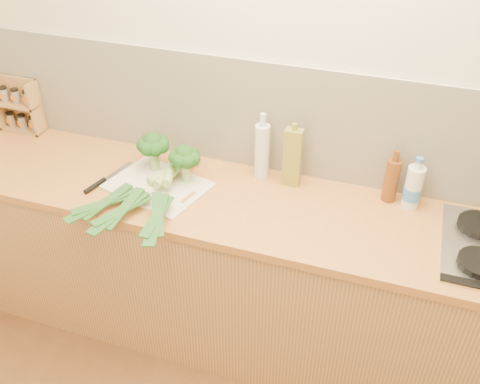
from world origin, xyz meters
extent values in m
plane|color=beige|center=(0.00, 1.50, 1.30)|extent=(3.50, 0.00, 3.50)
cube|color=silver|center=(0.00, 1.49, 1.17)|extent=(3.20, 0.02, 0.54)
cube|color=tan|center=(0.00, 1.20, 0.43)|extent=(3.20, 0.60, 0.86)
cube|color=#C47C39|center=(0.00, 1.20, 0.88)|extent=(3.20, 0.62, 0.04)
cylinder|color=black|center=(0.87, 1.08, 0.93)|extent=(0.17, 0.17, 0.03)
cylinder|color=black|center=(0.87, 1.32, 0.93)|extent=(0.17, 0.17, 0.03)
cube|color=beige|center=(-0.53, 1.17, 0.91)|extent=(0.50, 0.42, 0.01)
cylinder|color=#95B86B|center=(-0.59, 1.29, 0.96)|extent=(0.04, 0.04, 0.09)
sphere|color=#113D10|center=(-0.59, 1.29, 1.06)|extent=(0.09, 0.09, 0.09)
sphere|color=#113D10|center=(-0.55, 1.29, 1.05)|extent=(0.07, 0.07, 0.07)
sphere|color=#113D10|center=(-0.57, 1.33, 1.05)|extent=(0.07, 0.07, 0.07)
sphere|color=#113D10|center=(-0.60, 1.33, 1.05)|extent=(0.07, 0.07, 0.07)
sphere|color=#113D10|center=(-0.63, 1.31, 1.05)|extent=(0.07, 0.07, 0.07)
sphere|color=#113D10|center=(-0.63, 1.27, 1.05)|extent=(0.07, 0.07, 0.07)
sphere|color=#113D10|center=(-0.60, 1.25, 1.05)|extent=(0.07, 0.07, 0.07)
sphere|color=#113D10|center=(-0.57, 1.26, 1.05)|extent=(0.07, 0.07, 0.07)
cylinder|color=#95B86B|center=(-0.41, 1.25, 0.96)|extent=(0.04, 0.04, 0.08)
sphere|color=#113D10|center=(-0.41, 1.25, 1.05)|extent=(0.09, 0.09, 0.09)
sphere|color=#113D10|center=(-0.37, 1.25, 1.04)|extent=(0.07, 0.07, 0.07)
sphere|color=#113D10|center=(-0.39, 1.28, 1.04)|extent=(0.07, 0.07, 0.07)
sphere|color=#113D10|center=(-0.42, 1.29, 1.04)|extent=(0.07, 0.07, 0.07)
sphere|color=#113D10|center=(-0.45, 1.27, 1.04)|extent=(0.07, 0.07, 0.07)
sphere|color=#113D10|center=(-0.45, 1.23, 1.04)|extent=(0.07, 0.07, 0.07)
sphere|color=#113D10|center=(-0.42, 1.21, 1.04)|extent=(0.07, 0.07, 0.07)
sphere|color=#113D10|center=(-0.39, 1.22, 1.04)|extent=(0.07, 0.07, 0.07)
cylinder|color=white|center=(-0.45, 1.35, 0.94)|extent=(0.10, 0.14, 0.04)
cylinder|color=#8FB45A|center=(-0.52, 1.23, 0.94)|extent=(0.11, 0.17, 0.04)
cube|color=#17431B|center=(-0.67, 0.95, 0.94)|extent=(0.22, 0.26, 0.02)
cube|color=#17431B|center=(-0.68, 0.93, 0.94)|extent=(0.20, 0.32, 0.01)
cube|color=#17431B|center=(-0.66, 0.96, 0.94)|extent=(0.12, 0.28, 0.02)
cylinder|color=white|center=(-0.46, 1.30, 0.95)|extent=(0.06, 0.11, 0.04)
cylinder|color=#8FB45A|center=(-0.49, 1.18, 0.95)|extent=(0.07, 0.14, 0.04)
cube|color=#17431B|center=(-0.56, 0.91, 0.95)|extent=(0.16, 0.29, 0.02)
cube|color=#17431B|center=(-0.56, 0.89, 0.96)|extent=(0.13, 0.34, 0.01)
cube|color=#17431B|center=(-0.55, 0.92, 0.96)|extent=(0.06, 0.28, 0.02)
cylinder|color=white|center=(-0.51, 1.32, 0.97)|extent=(0.07, 0.13, 0.04)
cylinder|color=#8FB45A|center=(-0.47, 1.19, 0.97)|extent=(0.08, 0.16, 0.04)
cube|color=#17431B|center=(-0.39, 0.90, 0.97)|extent=(0.07, 0.30, 0.02)
cube|color=#17431B|center=(-0.38, 0.88, 0.97)|extent=(0.14, 0.34, 0.01)
cube|color=#17431B|center=(-0.39, 0.91, 0.98)|extent=(0.17, 0.27, 0.02)
cube|color=silver|center=(-0.76, 1.23, 0.90)|extent=(0.08, 0.19, 0.00)
cylinder|color=black|center=(-0.80, 1.08, 0.91)|extent=(0.05, 0.13, 0.02)
cube|color=#B77F4E|center=(-1.45, 1.47, 1.05)|extent=(0.24, 0.01, 0.29)
cube|color=#B77F4E|center=(-1.45, 1.43, 0.91)|extent=(0.24, 0.10, 0.01)
cube|color=#B77F4E|center=(-1.45, 1.43, 1.06)|extent=(0.24, 0.10, 0.01)
cube|color=#B77F4E|center=(-1.56, 1.43, 1.05)|extent=(0.01, 0.10, 0.29)
cube|color=#B77F4E|center=(-1.34, 1.43, 1.05)|extent=(0.01, 0.10, 0.29)
cylinder|color=gray|center=(-1.52, 1.43, 0.95)|extent=(0.04, 0.04, 0.07)
cylinder|color=gray|center=(-1.45, 1.43, 0.95)|extent=(0.04, 0.04, 0.07)
cylinder|color=gray|center=(-1.38, 1.43, 0.95)|extent=(0.04, 0.04, 0.07)
cylinder|color=gray|center=(-1.52, 1.43, 1.10)|extent=(0.04, 0.04, 0.07)
cylinder|color=gray|center=(-1.45, 1.43, 1.10)|extent=(0.04, 0.04, 0.07)
cylinder|color=gray|center=(-1.38, 1.43, 1.10)|extent=(0.04, 0.04, 0.07)
cube|color=olive|center=(0.05, 1.40, 1.04)|extent=(0.08, 0.05, 0.29)
cylinder|color=olive|center=(0.05, 1.40, 1.20)|extent=(0.02, 0.02, 0.03)
cylinder|color=silver|center=(-0.10, 1.42, 1.04)|extent=(0.07, 0.07, 0.27)
cylinder|color=silver|center=(-0.10, 1.42, 1.20)|extent=(0.03, 0.03, 0.06)
cylinder|color=#613412|center=(0.49, 1.42, 1.00)|extent=(0.06, 0.06, 0.20)
cylinder|color=#613412|center=(0.49, 1.42, 1.13)|extent=(0.03, 0.03, 0.05)
cylinder|color=silver|center=(0.59, 1.40, 1.00)|extent=(0.08, 0.08, 0.20)
cylinder|color=silver|center=(0.59, 1.40, 1.11)|extent=(0.03, 0.03, 0.03)
cylinder|color=#3775D1|center=(0.59, 1.40, 0.97)|extent=(0.08, 0.08, 0.06)
camera|label=1|loc=(0.48, -0.62, 2.33)|focal=40.00mm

